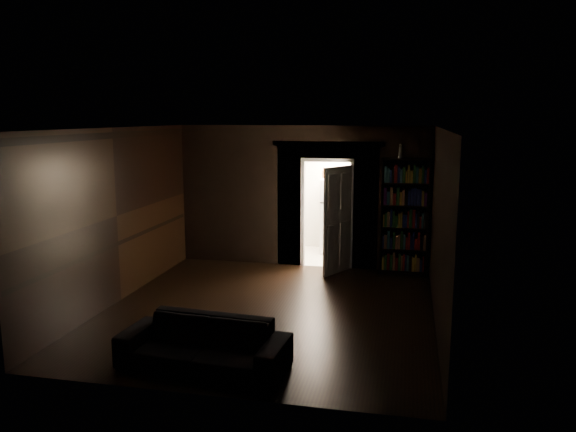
% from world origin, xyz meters
% --- Properties ---
extents(ground, '(5.50, 5.50, 0.00)m').
position_xyz_m(ground, '(0.00, 0.00, 0.00)').
color(ground, black).
rests_on(ground, ground).
extents(room_walls, '(5.02, 5.61, 2.84)m').
position_xyz_m(room_walls, '(-0.01, 1.07, 1.68)').
color(room_walls, black).
rests_on(room_walls, ground).
extents(kitchen_alcove, '(2.20, 1.80, 2.60)m').
position_xyz_m(kitchen_alcove, '(0.50, 3.87, 1.21)').
color(kitchen_alcove, beige).
rests_on(kitchen_alcove, ground).
extents(sofa, '(2.07, 1.03, 0.77)m').
position_xyz_m(sofa, '(-0.27, -2.10, 0.39)').
color(sofa, black).
rests_on(sofa, ground).
extents(bookshelf, '(0.96, 0.61, 2.20)m').
position_xyz_m(bookshelf, '(2.00, 2.59, 1.10)').
color(bookshelf, black).
rests_on(bookshelf, ground).
extents(refrigerator, '(0.88, 0.84, 1.65)m').
position_xyz_m(refrigerator, '(0.59, 4.03, 0.82)').
color(refrigerator, white).
rests_on(refrigerator, ground).
extents(door, '(0.45, 0.77, 2.05)m').
position_xyz_m(door, '(0.77, 2.36, 1.02)').
color(door, white).
rests_on(door, ground).
extents(figurine, '(0.10, 0.10, 0.27)m').
position_xyz_m(figurine, '(1.89, 2.62, 2.33)').
color(figurine, silver).
rests_on(figurine, bookshelf).
extents(bottles, '(0.57, 0.28, 0.24)m').
position_xyz_m(bottles, '(0.51, 3.94, 1.77)').
color(bottles, black).
rests_on(bottles, refrigerator).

